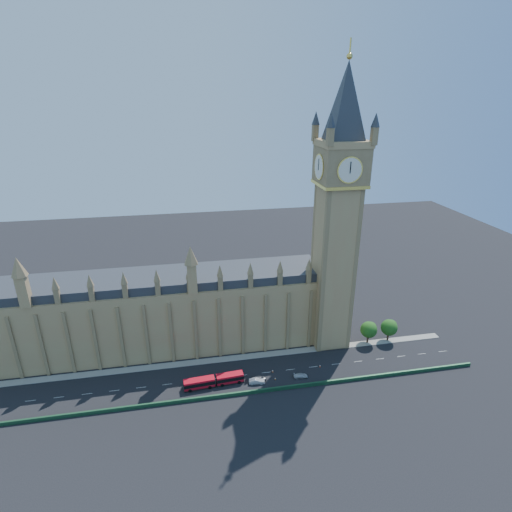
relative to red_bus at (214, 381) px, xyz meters
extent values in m
plane|color=black|center=(5.53, 3.10, -1.67)|extent=(400.00, 400.00, 0.00)
cube|color=#A87F51|center=(-19.47, 25.10, 10.83)|extent=(120.00, 20.00, 25.00)
cube|color=#2D3035|center=(-19.47, 25.10, 24.83)|extent=(120.00, 18.00, 3.00)
cube|color=#A87F51|center=(43.53, 17.10, 27.33)|extent=(12.00, 12.00, 58.00)
cube|color=olive|center=(43.53, 17.10, 62.33)|extent=(14.00, 14.00, 12.00)
cylinder|color=silver|center=(43.53, 9.95, 62.33)|extent=(7.20, 0.30, 7.20)
cube|color=#A87F51|center=(43.53, 17.10, 69.33)|extent=(14.50, 14.50, 2.00)
pyramid|color=#2D3035|center=(43.53, 17.10, 92.33)|extent=(20.59, 20.59, 22.00)
sphere|color=#F2C64C|center=(43.53, 17.10, 93.13)|extent=(1.80, 1.80, 1.80)
cube|color=#1E4C2D|center=(5.53, -5.90, -1.07)|extent=(160.00, 0.60, 1.20)
cube|color=gray|center=(5.53, 12.60, -1.59)|extent=(160.00, 3.00, 0.16)
cylinder|color=#382619|center=(57.53, 13.10, 0.33)|extent=(0.70, 0.70, 4.00)
sphere|color=#154C14|center=(57.53, 13.10, 3.83)|extent=(6.00, 6.00, 6.00)
sphere|color=#154C14|center=(58.33, 13.40, 4.43)|extent=(4.38, 4.38, 4.38)
cylinder|color=#382619|center=(65.53, 13.10, 0.33)|extent=(0.70, 0.70, 4.00)
sphere|color=#154C14|center=(65.53, 13.10, 3.83)|extent=(6.00, 6.00, 6.00)
sphere|color=#154C14|center=(66.33, 13.40, 4.43)|extent=(4.38, 4.38, 4.38)
cube|color=red|center=(-4.53, -0.32, -0.09)|extent=(9.69, 3.32, 3.18)
cube|color=red|center=(5.08, 0.36, -0.09)|extent=(8.63, 3.24, 3.18)
cube|color=black|center=(-4.53, -0.32, 0.30)|extent=(9.74, 3.37, 1.21)
cube|color=black|center=(5.08, 0.36, 0.30)|extent=(8.69, 3.30, 1.21)
cylinder|color=black|center=(0.01, 0.00, -0.24)|extent=(1.01, 2.59, 2.54)
cylinder|color=black|center=(-7.47, -1.86, -1.14)|extent=(1.08, 0.39, 1.06)
cylinder|color=black|center=(-7.66, 0.78, -1.14)|extent=(1.08, 0.39, 1.06)
cylinder|color=black|center=(-1.39, -1.43, -1.14)|extent=(1.08, 0.39, 1.06)
cylinder|color=black|center=(-1.58, 1.21, -1.14)|extent=(1.08, 0.39, 1.06)
cylinder|color=black|center=(2.47, -1.15, -1.14)|extent=(1.08, 0.39, 1.06)
cylinder|color=black|center=(2.28, 1.49, -1.14)|extent=(1.08, 0.39, 1.06)
cylinder|color=black|center=(7.88, -0.76, -1.14)|extent=(1.08, 0.39, 1.06)
cylinder|color=black|center=(7.69, 1.87, -1.14)|extent=(1.08, 0.39, 1.06)
imported|color=#404248|center=(14.51, -0.31, -0.93)|extent=(4.34, 1.76, 1.48)
imported|color=#AAAEB2|center=(13.36, -1.53, -0.85)|extent=(5.15, 2.36, 1.64)
imported|color=silver|center=(27.83, -1.31, -1.02)|extent=(4.63, 2.23, 1.30)
cube|color=black|center=(19.53, 2.91, -1.65)|extent=(0.47, 0.47, 0.04)
cone|color=orange|center=(19.53, 2.91, -1.28)|extent=(0.51, 0.51, 0.78)
cylinder|color=white|center=(19.53, 2.91, -1.17)|extent=(0.38, 0.38, 0.13)
cube|color=black|center=(35.71, 2.65, -1.65)|extent=(0.47, 0.47, 0.04)
cone|color=red|center=(35.71, 2.65, -1.29)|extent=(0.51, 0.51, 0.76)
cylinder|color=white|center=(35.71, 2.65, -1.19)|extent=(0.37, 0.37, 0.13)
cube|color=black|center=(19.53, -0.85, -1.65)|extent=(0.43, 0.43, 0.04)
cone|color=orange|center=(19.53, -0.85, -1.34)|extent=(0.48, 0.48, 0.66)
cylinder|color=white|center=(19.53, -0.85, -1.25)|extent=(0.32, 0.32, 0.11)
cube|color=black|center=(27.16, 0.05, -1.65)|extent=(0.50, 0.50, 0.04)
cone|color=#FB3F0D|center=(27.16, 0.05, -1.34)|extent=(0.55, 0.55, 0.67)
cylinder|color=white|center=(27.16, 0.05, -1.24)|extent=(0.33, 0.33, 0.11)
camera|label=1|loc=(-5.43, -101.71, 82.70)|focal=28.00mm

